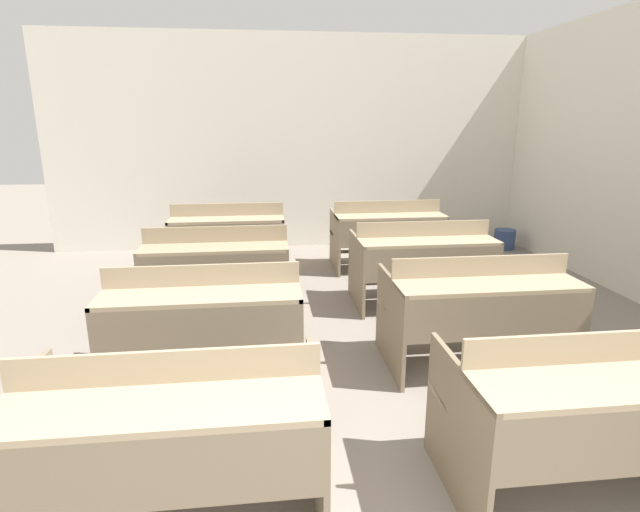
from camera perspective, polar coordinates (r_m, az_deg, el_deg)
The scene contains 10 objects.
wall_back at distance 7.26m, azimuth -3.20°, elevation 12.67°, with size 6.78×0.06×2.96m.
bench_front_left at distance 2.42m, azimuth -16.61°, elevation -18.67°, with size 1.32×0.77×0.85m.
bench_front_right at distance 2.81m, azimuth 28.64°, elevation -14.94°, with size 1.32×0.77×0.85m.
bench_second_left at distance 3.58m, azimuth -13.04°, elevation -6.92°, with size 1.32×0.77×0.85m.
bench_second_right at distance 3.88m, azimuth 17.63°, elevation -5.52°, with size 1.32×0.77×0.85m.
bench_third_left at distance 4.79m, azimuth -11.68°, elevation -1.18°, with size 1.32×0.77×0.85m.
bench_third_right at distance 5.03m, azimuth 11.60°, elevation -0.39°, with size 1.32×0.77×0.85m.
bench_back_left at distance 6.09m, azimuth -10.44°, elevation 2.38°, with size 1.32×0.77×0.85m.
bench_back_right at distance 6.26m, azimuth 7.68°, elevation 2.82°, with size 1.32×0.77×0.85m.
wastepaper_bin at distance 7.69m, azimuth 20.33°, elevation 1.81°, with size 0.30×0.30×0.28m.
Camera 1 is at (-0.45, -0.53, 1.79)m, focal length 28.00 mm.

